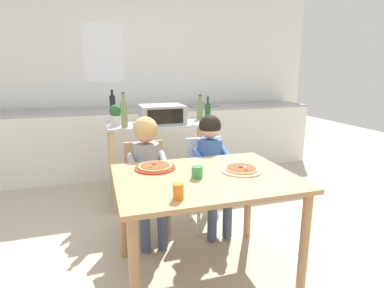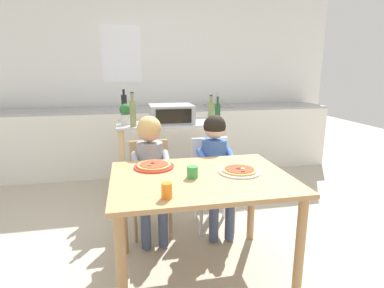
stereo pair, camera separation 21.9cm
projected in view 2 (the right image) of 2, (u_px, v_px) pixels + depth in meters
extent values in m
plane|color=#B7AD99|center=(176.00, 207.00, 3.34)|extent=(11.39, 11.39, 0.00)
cube|color=white|center=(157.00, 75.00, 4.71)|extent=(5.45, 0.12, 2.70)
cube|color=white|center=(121.00, 54.00, 4.48)|extent=(0.56, 0.01, 0.80)
cube|color=silver|center=(161.00, 140.00, 4.53)|extent=(4.91, 0.60, 0.87)
cube|color=#9E9EA3|center=(161.00, 109.00, 4.43)|extent=(4.91, 0.60, 0.03)
cube|color=gray|center=(219.00, 107.00, 4.59)|extent=(0.40, 0.33, 0.02)
cylinder|color=#B7BABF|center=(217.00, 99.00, 4.68)|extent=(0.02, 0.02, 0.20)
cube|color=#B7BABF|center=(170.00, 123.00, 3.38)|extent=(1.13, 0.54, 0.02)
cube|color=tan|center=(171.00, 172.00, 3.51)|extent=(1.04, 0.50, 0.02)
cube|color=tan|center=(122.00, 172.00, 3.16)|extent=(0.05, 0.05, 0.86)
cube|color=tan|center=(222.00, 165.00, 3.37)|extent=(0.05, 0.05, 0.86)
cube|color=tan|center=(123.00, 159.00, 3.60)|extent=(0.05, 0.05, 0.86)
cube|color=tan|center=(211.00, 154.00, 3.81)|extent=(0.05, 0.05, 0.86)
cube|color=#999BA0|center=(171.00, 114.00, 3.33)|extent=(0.46, 0.38, 0.19)
cube|color=black|center=(174.00, 116.00, 3.15)|extent=(0.36, 0.01, 0.14)
cylinder|color=black|center=(189.00, 121.00, 3.19)|extent=(0.02, 0.01, 0.02)
cylinder|color=black|center=(124.00, 108.00, 3.43)|extent=(0.06, 0.06, 0.29)
cylinder|color=black|center=(124.00, 93.00, 3.39)|extent=(0.03, 0.03, 0.05)
cylinder|color=black|center=(123.00, 90.00, 3.38)|extent=(0.03, 0.03, 0.01)
cylinder|color=olive|center=(133.00, 114.00, 3.09)|extent=(0.06, 0.06, 0.26)
cylinder|color=olive|center=(132.00, 97.00, 3.05)|extent=(0.03, 0.03, 0.07)
cylinder|color=black|center=(132.00, 93.00, 3.04)|extent=(0.03, 0.03, 0.01)
cylinder|color=#1E4723|center=(217.00, 113.00, 3.36)|extent=(0.06, 0.06, 0.20)
cylinder|color=#1E4723|center=(218.00, 101.00, 3.33)|extent=(0.02, 0.02, 0.06)
cylinder|color=black|center=(218.00, 97.00, 3.32)|extent=(0.03, 0.03, 0.01)
cylinder|color=olive|center=(211.00, 110.00, 3.56)|extent=(0.07, 0.07, 0.20)
cylinder|color=olive|center=(211.00, 99.00, 3.53)|extent=(0.03, 0.03, 0.06)
cylinder|color=black|center=(211.00, 95.00, 3.52)|extent=(0.04, 0.04, 0.01)
cylinder|color=beige|center=(126.00, 119.00, 3.24)|extent=(0.10, 0.10, 0.10)
sphere|color=#28602D|center=(126.00, 110.00, 3.22)|extent=(0.12, 0.12, 0.12)
cube|color=#AD7F51|center=(201.00, 178.00, 2.09)|extent=(1.19, 0.89, 0.03)
cylinder|color=#AD7F51|center=(122.00, 273.00, 1.70)|extent=(0.06, 0.06, 0.72)
cylinder|color=#AD7F51|center=(300.00, 250.00, 1.92)|extent=(0.06, 0.06, 0.72)
cylinder|color=#AD7F51|center=(123.00, 212.00, 2.44)|extent=(0.06, 0.06, 0.72)
cylinder|color=#AD7F51|center=(252.00, 200.00, 2.65)|extent=(0.06, 0.06, 0.72)
cube|color=tan|center=(151.00, 187.00, 2.73)|extent=(0.36, 0.36, 0.04)
cube|color=tan|center=(149.00, 161.00, 2.83)|extent=(0.34, 0.03, 0.38)
cylinder|color=tan|center=(171.00, 216.00, 2.67)|extent=(0.03, 0.03, 0.42)
cylinder|color=tan|center=(135.00, 219.00, 2.61)|extent=(0.03, 0.03, 0.42)
cylinder|color=tan|center=(166.00, 202.00, 2.95)|extent=(0.03, 0.03, 0.42)
cylinder|color=tan|center=(134.00, 204.00, 2.89)|extent=(0.03, 0.03, 0.42)
cube|color=silver|center=(214.00, 182.00, 2.84)|extent=(0.36, 0.36, 0.04)
cube|color=silver|center=(209.00, 157.00, 2.94)|extent=(0.34, 0.03, 0.38)
cylinder|color=silver|center=(234.00, 210.00, 2.77)|extent=(0.03, 0.03, 0.42)
cylinder|color=silver|center=(201.00, 213.00, 2.71)|extent=(0.03, 0.03, 0.42)
cylinder|color=silver|center=(224.00, 197.00, 3.06)|extent=(0.03, 0.03, 0.42)
cylinder|color=silver|center=(194.00, 199.00, 3.00)|extent=(0.03, 0.03, 0.42)
cube|color=#424C6B|center=(161.00, 188.00, 2.60)|extent=(0.10, 0.30, 0.10)
cylinder|color=#424C6B|center=(163.00, 221.00, 2.53)|extent=(0.08, 0.08, 0.44)
cube|color=#424C6B|center=(144.00, 189.00, 2.57)|extent=(0.10, 0.30, 0.10)
cylinder|color=#424C6B|center=(146.00, 223.00, 2.50)|extent=(0.08, 0.08, 0.44)
cylinder|color=gray|center=(167.00, 161.00, 2.60)|extent=(0.06, 0.26, 0.15)
cylinder|color=gray|center=(135.00, 163.00, 2.55)|extent=(0.06, 0.26, 0.15)
cylinder|color=gray|center=(150.00, 163.00, 2.68)|extent=(0.22, 0.22, 0.36)
sphere|color=tan|center=(149.00, 130.00, 2.61)|extent=(0.19, 0.19, 0.19)
sphere|color=tan|center=(149.00, 128.00, 2.60)|extent=(0.20, 0.20, 0.20)
cube|color=#424C6B|center=(226.00, 183.00, 2.71)|extent=(0.10, 0.30, 0.10)
cylinder|color=#424C6B|center=(230.00, 215.00, 2.64)|extent=(0.08, 0.08, 0.44)
cube|color=#424C6B|center=(210.00, 184.00, 2.68)|extent=(0.10, 0.30, 0.10)
cylinder|color=#424C6B|center=(214.00, 216.00, 2.61)|extent=(0.08, 0.08, 0.44)
cylinder|color=#3D60A8|center=(232.00, 157.00, 2.71)|extent=(0.06, 0.26, 0.15)
cylinder|color=#3D60A8|center=(203.00, 159.00, 2.65)|extent=(0.06, 0.26, 0.15)
cylinder|color=#3D60A8|center=(214.00, 159.00, 2.78)|extent=(0.22, 0.22, 0.36)
sphere|color=beige|center=(215.00, 128.00, 2.72)|extent=(0.19, 0.19, 0.19)
sphere|color=black|center=(215.00, 126.00, 2.71)|extent=(0.20, 0.20, 0.20)
cylinder|color=red|center=(154.00, 167.00, 2.27)|extent=(0.29, 0.29, 0.01)
cylinder|color=tan|center=(154.00, 165.00, 2.26)|extent=(0.25, 0.25, 0.01)
cylinder|color=#B23D23|center=(154.00, 164.00, 2.26)|extent=(0.21, 0.21, 0.00)
cylinder|color=#386628|center=(149.00, 165.00, 2.22)|extent=(0.03, 0.03, 0.01)
cylinder|color=maroon|center=(154.00, 163.00, 2.27)|extent=(0.02, 0.02, 0.01)
cylinder|color=#563319|center=(152.00, 163.00, 2.27)|extent=(0.02, 0.02, 0.01)
cylinder|color=white|center=(239.00, 172.00, 2.15)|extent=(0.29, 0.29, 0.01)
cylinder|color=tan|center=(239.00, 170.00, 2.15)|extent=(0.24, 0.24, 0.01)
cylinder|color=#B23D23|center=(239.00, 169.00, 2.15)|extent=(0.20, 0.20, 0.00)
cylinder|color=#563319|center=(243.00, 171.00, 2.09)|extent=(0.03, 0.03, 0.01)
cylinder|color=#DBC666|center=(243.00, 169.00, 2.15)|extent=(0.03, 0.03, 0.01)
cylinder|color=#563319|center=(239.00, 168.00, 2.15)|extent=(0.04, 0.04, 0.01)
cylinder|color=orange|center=(167.00, 191.00, 1.72)|extent=(0.06, 0.06, 0.09)
cylinder|color=green|center=(192.00, 172.00, 2.05)|extent=(0.08, 0.08, 0.08)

